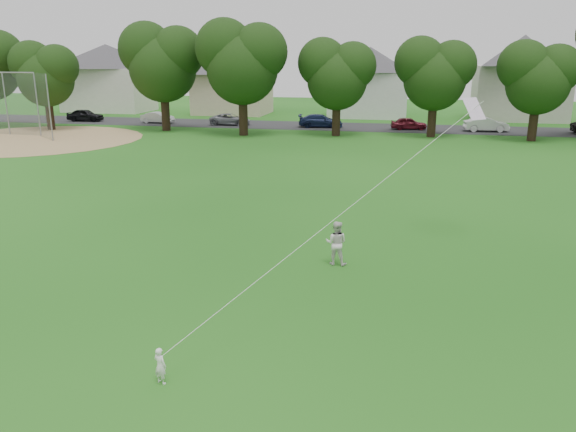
# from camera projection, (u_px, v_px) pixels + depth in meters

# --- Properties ---
(ground) EXTENTS (160.00, 160.00, 0.00)m
(ground) POSITION_uv_depth(u_px,v_px,m) (227.00, 316.00, 14.97)
(ground) COLOR #185212
(ground) RESTS_ON ground
(street) EXTENTS (90.00, 7.00, 0.01)m
(street) POSITION_uv_depth(u_px,v_px,m) (360.00, 127.00, 54.47)
(street) COLOR #2D2D30
(street) RESTS_ON ground
(dirt_infield) EXTENTS (18.00, 18.00, 0.02)m
(dirt_infield) POSITION_uv_depth(u_px,v_px,m) (31.00, 139.00, 46.46)
(dirt_infield) COLOR #9E7F51
(dirt_infield) RESTS_ON ground
(toddler) EXTENTS (0.35, 0.29, 0.83)m
(toddler) POSITION_uv_depth(u_px,v_px,m) (160.00, 366.00, 11.80)
(toddler) COLOR white
(toddler) RESTS_ON ground
(older_boy) EXTENTS (0.76, 0.61, 1.49)m
(older_boy) POSITION_uv_depth(u_px,v_px,m) (336.00, 243.00, 18.51)
(older_boy) COLOR silver
(older_boy) RESTS_ON ground
(kite) EXTENTS (4.08, 6.23, 14.12)m
(kite) POSITION_uv_depth(u_px,v_px,m) (357.00, 201.00, 15.83)
(kite) COLOR white
(kite) RESTS_ON ground
(baseball_backstop) EXTENTS (12.12, 2.81, 5.31)m
(baseball_backstop) POSITION_uv_depth(u_px,v_px,m) (1.00, 104.00, 48.06)
(baseball_backstop) COLOR gray
(baseball_backstop) RESTS_ON ground
(tree_row) EXTENTS (80.17, 9.65, 11.71)m
(tree_row) POSITION_uv_depth(u_px,v_px,m) (417.00, 57.00, 45.76)
(tree_row) COLOR black
(tree_row) RESTS_ON ground
(parked_cars) EXTENTS (54.04, 2.25, 1.30)m
(parked_cars) POSITION_uv_depth(u_px,v_px,m) (343.00, 121.00, 53.67)
(parked_cars) COLOR black
(parked_cars) RESTS_ON ground
(house_row) EXTENTS (77.29, 14.26, 10.36)m
(house_row) POSITION_uv_depth(u_px,v_px,m) (373.00, 72.00, 62.44)
(house_row) COLOR white
(house_row) RESTS_ON ground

